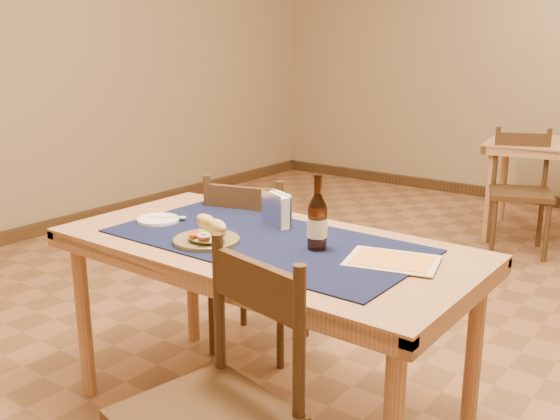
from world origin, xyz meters
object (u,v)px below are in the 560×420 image
Objects in this scene: chair_main_near at (217,407)px; napkin_holder at (276,210)px; sandwich_plate at (208,236)px; beer_bottle at (317,222)px; chair_main_far at (256,260)px; main_table at (264,262)px.

chair_main_near is 5.41× the size of napkin_holder.
sandwich_plate is 0.92× the size of beer_bottle.
napkin_holder is (0.32, -0.27, 0.36)m from chair_main_far.
chair_main_near is 0.75m from beer_bottle.
sandwich_plate is at bearing -152.83° from beer_bottle.
chair_main_far is (-0.40, 0.44, -0.20)m from main_table.
chair_main_near reaches higher than chair_main_far.
main_table is 0.63m from chair_main_far.
napkin_holder reaches higher than sandwich_plate.
main_table is 0.24m from napkin_holder.
chair_main_far is 1.27m from chair_main_near.
main_table is at bearing 117.09° from chair_main_near.
beer_bottle reaches higher than chair_main_near.
chair_main_near is at bearing -55.94° from chair_main_far.
chair_main_near is 3.36× the size of beer_bottle.
main_table is 5.88× the size of beer_bottle.
napkin_holder is at bearing -39.30° from chair_main_far.
main_table is at bearing -67.15° from napkin_holder.
sandwich_plate is 0.34m from napkin_holder.
chair_main_near is 3.67× the size of sandwich_plate.
beer_bottle is 1.61× the size of napkin_holder.
chair_main_near reaches higher than napkin_holder.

